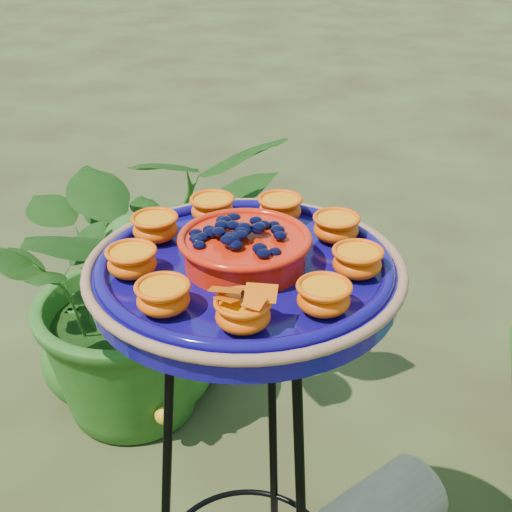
{
  "coord_description": "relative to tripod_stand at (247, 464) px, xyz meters",
  "views": [
    {
      "loc": [
        0.09,
        -1.07,
        1.52
      ],
      "look_at": [
        -0.08,
        -0.13,
        1.0
      ],
      "focal_mm": 50.0,
      "sensor_mm": 36.0,
      "label": 1
    }
  ],
  "objects": [
    {
      "name": "tripod_stand",
      "position": [
        0.0,
        0.0,
        0.0
      ],
      "size": [
        0.39,
        0.39,
        0.94
      ],
      "rotation": [
        0.0,
        0.0,
        -0.17
      ],
      "color": "black",
      "rests_on": "ground"
    },
    {
      "name": "feeder_dish",
      "position": [
        0.0,
        -0.0,
        0.41
      ],
      "size": [
        0.55,
        0.55,
        0.11
      ],
      "rotation": [
        0.0,
        0.0,
        -0.17
      ],
      "color": "#0E075B",
      "rests_on": "tripod_stand"
    },
    {
      "name": "shrub_back_left",
      "position": [
        -0.5,
        0.79,
        -0.1
      ],
      "size": [
        1.12,
        1.1,
        0.94
      ],
      "primitive_type": "imported",
      "rotation": [
        0.0,
        0.0,
        0.67
      ],
      "color": "#255115",
      "rests_on": "ground"
    }
  ]
}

